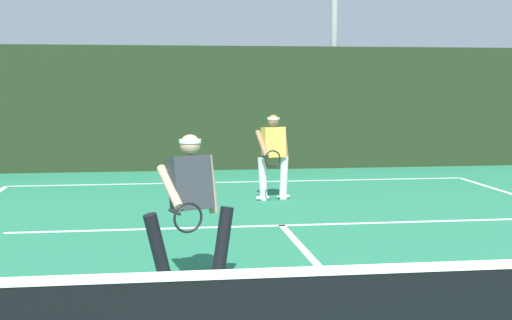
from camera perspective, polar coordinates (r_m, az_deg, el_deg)
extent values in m
cube|color=white|center=(15.33, -1.06, -1.72)|extent=(9.62, 0.10, 0.01)
cube|color=white|center=(10.66, 2.04, -5.14)|extent=(7.84, 0.10, 0.01)
cube|color=white|center=(7.65, 6.22, -9.67)|extent=(0.10, 6.40, 0.01)
cube|color=white|center=(4.46, 16.55, -7.93)|extent=(10.36, 0.03, 0.05)
cylinder|color=black|center=(7.68, -2.66, -6.58)|extent=(0.29, 0.22, 0.79)
cylinder|color=black|center=(7.42, -7.65, -7.09)|extent=(0.34, 0.24, 0.79)
ellipsoid|color=white|center=(7.76, -2.65, -9.07)|extent=(0.28, 0.19, 0.09)
ellipsoid|color=white|center=(7.50, -7.61, -9.66)|extent=(0.28, 0.19, 0.09)
cube|color=#2D3338|center=(7.42, -5.16, -1.83)|extent=(0.49, 0.44, 0.58)
cylinder|color=tan|center=(7.52, -3.58, -1.91)|extent=(0.18, 0.14, 0.60)
cylinder|color=tan|center=(7.34, -6.77, -2.13)|extent=(0.27, 0.55, 0.41)
sphere|color=tan|center=(7.38, -5.18, 1.20)|extent=(0.21, 0.21, 0.21)
cylinder|color=white|center=(7.38, -5.19, 1.49)|extent=(0.29, 0.29, 0.04)
cylinder|color=black|center=(7.13, -6.40, -4.07)|extent=(0.12, 0.26, 0.03)
torus|color=black|center=(6.82, -5.35, -4.53)|extent=(0.28, 0.12, 0.29)
cylinder|color=silver|center=(13.04, 2.19, -1.41)|extent=(0.20, 0.17, 0.77)
cylinder|color=silver|center=(12.88, 0.53, -1.50)|extent=(0.21, 0.18, 0.77)
ellipsoid|color=white|center=(13.09, 2.19, -2.87)|extent=(0.28, 0.17, 0.09)
ellipsoid|color=white|center=(12.93, 0.53, -2.98)|extent=(0.28, 0.17, 0.09)
cube|color=#E5B24C|center=(12.89, 1.37, 1.41)|extent=(0.44, 0.33, 0.55)
cylinder|color=#9E704C|center=(12.98, 2.26, 1.33)|extent=(0.18, 0.13, 0.59)
cylinder|color=#9E704C|center=(12.81, 0.47, 1.27)|extent=(0.20, 0.49, 0.47)
sphere|color=#9E704C|center=(12.87, 1.38, 3.12)|extent=(0.20, 0.20, 0.20)
cylinder|color=white|center=(12.87, 1.38, 3.28)|extent=(0.27, 0.27, 0.04)
cylinder|color=black|center=(12.58, 0.69, 0.25)|extent=(0.09, 0.26, 0.03)
torus|color=black|center=(12.27, 1.31, 0.10)|extent=(0.29, 0.09, 0.29)
cube|color=#1F2E18|center=(17.43, -1.96, 4.08)|extent=(17.41, 0.12, 2.96)
cylinder|color=#9EA39E|center=(18.90, 6.14, 9.21)|extent=(0.18, 0.18, 6.26)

